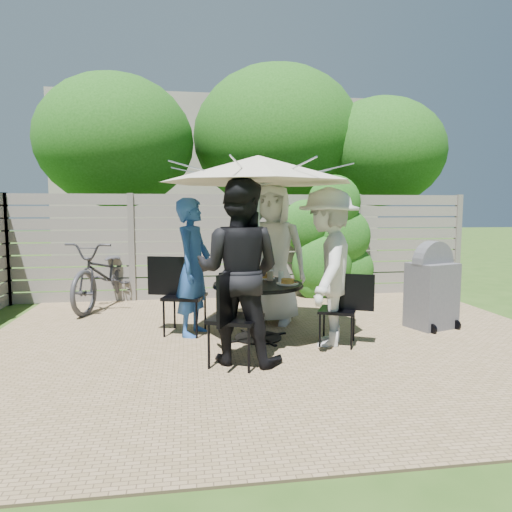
{
  "coord_description": "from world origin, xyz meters",
  "views": [
    {
      "loc": [
        -1.05,
        -4.95,
        1.6
      ],
      "look_at": [
        -0.22,
        0.6,
        1.01
      ],
      "focal_mm": 32.0,
      "sensor_mm": 36.0,
      "label": 1
    }
  ],
  "objects": [
    {
      "name": "plate_left",
      "position": [
        -0.55,
        0.54,
        0.73
      ],
      "size": [
        0.26,
        0.26,
        0.06
      ],
      "color": "white",
      "rests_on": "patio_table"
    },
    {
      "name": "plate_back",
      "position": [
        -0.08,
        0.73,
        0.73
      ],
      "size": [
        0.26,
        0.26,
        0.06
      ],
      "color": "white",
      "rests_on": "patio_table"
    },
    {
      "name": "coffee_cup",
      "position": [
        -0.05,
        0.57,
        0.76
      ],
      "size": [
        0.08,
        0.08,
        0.12
      ],
      "primitive_type": "cylinder",
      "color": "#C6B293",
      "rests_on": "patio_table"
    },
    {
      "name": "person_right",
      "position": [
        0.54,
        0.08,
        0.92
      ],
      "size": [
        1.08,
        1.36,
        1.83
      ],
      "primitive_type": "imported",
      "rotation": [
        0.0,
        0.0,
        4.32
      ],
      "color": "silver",
      "rests_on": "ground"
    },
    {
      "name": "chair_front",
      "position": [
        -0.6,
        -0.49,
        0.3
      ],
      "size": [
        0.64,
        0.76,
        0.99
      ],
      "rotation": [
        0.0,
        0.0,
        1.13
      ],
      "color": "black",
      "rests_on": "ground"
    },
    {
      "name": "person_back",
      "position": [
        0.1,
        1.17,
        0.96
      ],
      "size": [
        1.11,
        0.93,
        1.93
      ],
      "primitive_type": "imported",
      "rotation": [
        0.0,
        0.0,
        5.89
      ],
      "color": "silver",
      "rests_on": "ground"
    },
    {
      "name": "syrup_jug",
      "position": [
        -0.26,
        0.47,
        0.78
      ],
      "size": [
        0.09,
        0.09,
        0.16
      ],
      "primitive_type": "cylinder",
      "color": "#59280C",
      "rests_on": "patio_table"
    },
    {
      "name": "glass_right",
      "position": [
        0.06,
        0.4,
        0.77
      ],
      "size": [
        0.07,
        0.07,
        0.14
      ],
      "primitive_type": "cylinder",
      "color": "silver",
      "rests_on": "patio_table"
    },
    {
      "name": "umbrella",
      "position": [
        -0.22,
        0.4,
        2.05
      ],
      "size": [
        2.98,
        2.98,
        2.21
      ],
      "rotation": [
        0.0,
        0.0,
        -0.39
      ],
      "color": "silver",
      "rests_on": "ground"
    },
    {
      "name": "person_front",
      "position": [
        -0.54,
        -0.36,
        0.95
      ],
      "size": [
        1.13,
        1.02,
        1.9
      ],
      "primitive_type": "imported",
      "rotation": [
        0.0,
        0.0,
        2.75
      ],
      "color": "black",
      "rests_on": "ground"
    },
    {
      "name": "glass_back",
      "position": [
        -0.22,
        0.68,
        0.77
      ],
      "size": [
        0.07,
        0.07,
        0.14
      ],
      "primitive_type": "cylinder",
      "color": "silver",
      "rests_on": "patio_table"
    },
    {
      "name": "glass_left",
      "position": [
        -0.5,
        0.4,
        0.77
      ],
      "size": [
        0.07,
        0.07,
        0.14
      ],
      "primitive_type": "cylinder",
      "color": "silver",
      "rests_on": "patio_table"
    },
    {
      "name": "patio_table",
      "position": [
        -0.22,
        0.4,
        0.49
      ],
      "size": [
        1.4,
        1.4,
        0.7
      ],
      "rotation": [
        0.0,
        0.0,
        -0.39
      ],
      "color": "black",
      "rests_on": "ground"
    },
    {
      "name": "chair_right",
      "position": [
        0.67,
        0.03,
        0.26
      ],
      "size": [
        0.65,
        0.54,
        0.85
      ],
      "rotation": [
        0.0,
        0.0,
        2.71
      ],
      "color": "black",
      "rests_on": "ground"
    },
    {
      "name": "chair_left",
      "position": [
        -1.12,
        0.77,
        0.3
      ],
      "size": [
        0.76,
        0.6,
        0.99
      ],
      "rotation": [
        0.0,
        0.0,
        5.99
      ],
      "color": "black",
      "rests_on": "ground"
    },
    {
      "name": "person_left",
      "position": [
        -0.99,
        0.72,
        0.86
      ],
      "size": [
        0.62,
        0.74,
        1.73
      ],
      "primitive_type": "imported",
      "rotation": [
        0.0,
        0.0,
        7.46
      ],
      "color": "#2553A4",
      "rests_on": "ground"
    },
    {
      "name": "plate_front",
      "position": [
        -0.36,
        0.07,
        0.73
      ],
      "size": [
        0.26,
        0.26,
        0.06
      ],
      "color": "white",
      "rests_on": "patio_table"
    },
    {
      "name": "chair_back",
      "position": [
        0.15,
        1.29,
        0.29
      ],
      "size": [
        0.64,
        0.73,
        0.97
      ],
      "rotation": [
        0.0,
        0.0,
        4.19
      ],
      "color": "black",
      "rests_on": "ground"
    },
    {
      "name": "plate_right",
      "position": [
        0.11,
        0.26,
        0.73
      ],
      "size": [
        0.26,
        0.26,
        0.06
      ],
      "color": "white",
      "rests_on": "patio_table"
    },
    {
      "name": "bicycle",
      "position": [
        -2.36,
        2.6,
        0.54
      ],
      "size": [
        1.28,
        2.19,
        1.09
      ],
      "primitive_type": "imported",
      "rotation": [
        0.0,
        0.0,
        -0.29
      ],
      "color": "#333338",
      "rests_on": "ground"
    },
    {
      "name": "bbq_grill",
      "position": [
        2.13,
        0.58,
        0.53
      ],
      "size": [
        0.68,
        0.6,
        1.17
      ],
      "rotation": [
        0.0,
        0.0,
        0.33
      ],
      "color": "#535357",
      "rests_on": "ground"
    },
    {
      "name": "backyard_envelope",
      "position": [
        0.09,
        10.29,
        2.61
      ],
      "size": [
        60.0,
        60.0,
        5.0
      ],
      "color": "#2B4C17",
      "rests_on": "ground"
    }
  ]
}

